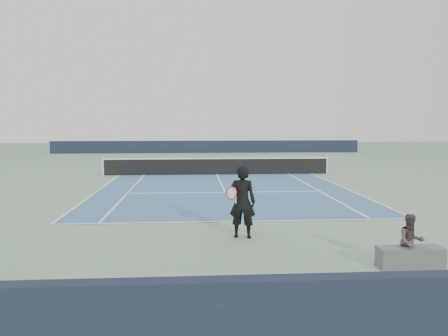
{
  "coord_description": "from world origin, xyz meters",
  "views": [
    {
      "loc": [
        -1.3,
        -24.69,
        2.98
      ],
      "look_at": [
        -0.07,
        -6.83,
        1.1
      ],
      "focal_mm": 35.0,
      "sensor_mm": 36.0,
      "label": 1
    }
  ],
  "objects": [
    {
      "name": "tennis_ball",
      "position": [
        0.21,
        -14.35,
        0.03
      ],
      "size": [
        0.07,
        0.07,
        0.07
      ],
      "primitive_type": "sphere",
      "color": "yellow",
      "rests_on": "ground"
    },
    {
      "name": "tennis_net",
      "position": [
        0.0,
        0.0,
        0.5
      ],
      "size": [
        12.9,
        0.1,
        1.07
      ],
      "color": "silver",
      "rests_on": "ground"
    },
    {
      "name": "windscreen_far",
      "position": [
        0.0,
        17.88,
        0.6
      ],
      "size": [
        30.0,
        0.25,
        1.2
      ],
      "primitive_type": "cube",
      "color": "black",
      "rests_on": "ground"
    },
    {
      "name": "windscreen_near",
      "position": [
        0.0,
        -19.88,
        0.6
      ],
      "size": [
        30.0,
        0.25,
        1.2
      ],
      "primitive_type": "cube",
      "color": "black",
      "rests_on": "ground"
    },
    {
      "name": "ground",
      "position": [
        0.0,
        0.0,
        0.0
      ],
      "size": [
        80.0,
        80.0,
        0.0
      ],
      "primitive_type": "plane",
      "color": "gray"
    },
    {
      "name": "tennis_player",
      "position": [
        -0.07,
        -13.67,
        0.94
      ],
      "size": [
        0.86,
        0.67,
        1.89
      ],
      "color": "black",
      "rests_on": "ground"
    },
    {
      "name": "spectator_bench",
      "position": [
        3.12,
        -16.24,
        0.39
      ],
      "size": [
        1.35,
        0.51,
        1.14
      ],
      "color": "#57575C",
      "rests_on": "ground"
    },
    {
      "name": "court_surface",
      "position": [
        0.0,
        0.0,
        0.01
      ],
      "size": [
        10.97,
        23.77,
        0.01
      ],
      "primitive_type": "cube",
      "color": "#3C668F",
      "rests_on": "ground"
    }
  ]
}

